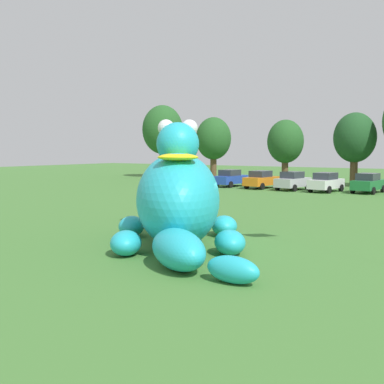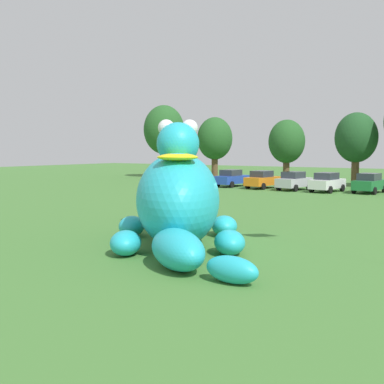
% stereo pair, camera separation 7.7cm
% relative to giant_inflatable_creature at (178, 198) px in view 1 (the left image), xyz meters
% --- Properties ---
extents(ground_plane, '(160.00, 160.00, 0.00)m').
position_rel_giant_inflatable_creature_xyz_m(ground_plane, '(0.63, 0.67, -1.86)').
color(ground_plane, '#427533').
extents(giant_inflatable_creature, '(8.67, 8.07, 5.09)m').
position_rel_giant_inflatable_creature_xyz_m(giant_inflatable_creature, '(0.00, 0.00, 0.00)').
color(giant_inflatable_creature, '#23B2C6').
rests_on(giant_inflatable_creature, ground).
extents(car_blue, '(2.22, 4.24, 1.72)m').
position_rel_giant_inflatable_creature_xyz_m(car_blue, '(-11.88, 26.09, -1.00)').
color(car_blue, '#2347B7').
rests_on(car_blue, ground).
extents(car_orange, '(2.30, 4.27, 1.72)m').
position_rel_giant_inflatable_creature_xyz_m(car_orange, '(-8.33, 25.79, -1.00)').
color(car_orange, orange).
rests_on(car_orange, ground).
extents(car_silver, '(2.36, 4.30, 1.72)m').
position_rel_giant_inflatable_creature_xyz_m(car_silver, '(-5.11, 25.70, -1.00)').
color(car_silver, '#B7BABF').
rests_on(car_silver, ground).
extents(car_white, '(2.36, 4.30, 1.72)m').
position_rel_giant_inflatable_creature_xyz_m(car_white, '(-2.00, 25.63, -1.00)').
color(car_white, white).
rests_on(car_white, ground).
extents(car_green, '(2.29, 4.27, 1.72)m').
position_rel_giant_inflatable_creature_xyz_m(car_green, '(1.36, 26.62, -1.00)').
color(car_green, '#1E7238').
rests_on(car_green, ground).
extents(tree_far_left, '(5.47, 5.47, 9.71)m').
position_rel_giant_inflatable_creature_xyz_m(tree_far_left, '(-27.12, 34.95, 4.49)').
color(tree_far_left, brown).
rests_on(tree_far_left, ground).
extents(tree_left, '(4.36, 4.36, 7.75)m').
position_rel_giant_inflatable_creature_xyz_m(tree_left, '(-18.78, 34.37, 3.20)').
color(tree_left, brown).
rests_on(tree_left, ground).
extents(tree_mid_left, '(3.94, 3.94, 7.00)m').
position_rel_giant_inflatable_creature_xyz_m(tree_mid_left, '(-8.74, 32.81, 2.72)').
color(tree_mid_left, brown).
rests_on(tree_mid_left, ground).
extents(tree_centre_left, '(4.23, 4.23, 7.50)m').
position_rel_giant_inflatable_creature_xyz_m(tree_centre_left, '(-1.55, 33.46, 3.05)').
color(tree_centre_left, brown).
rests_on(tree_centre_left, ground).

